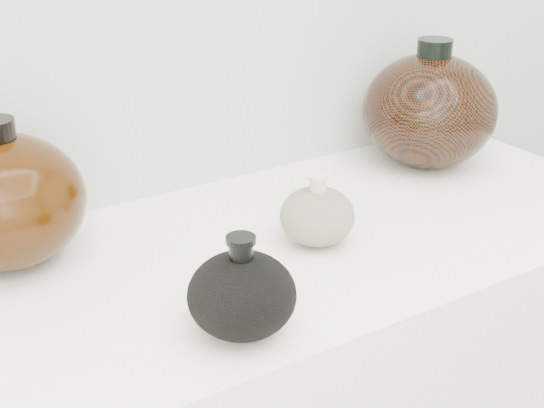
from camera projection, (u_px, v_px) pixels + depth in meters
black_gourd_vase at (242, 294)px, 0.87m from camera, size 0.17×0.17×0.12m
cream_gourd_vase at (317, 215)px, 1.08m from camera, size 0.13×0.13×0.11m
left_round_pot at (5, 201)px, 1.00m from camera, size 0.27×0.27×0.20m
right_round_pot at (429, 110)px, 1.34m from camera, size 0.28×0.28×0.23m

